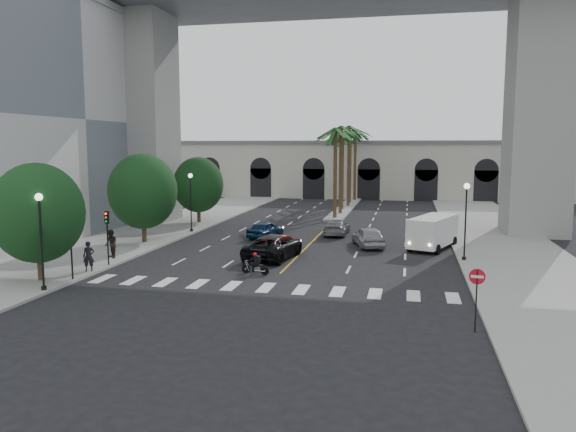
# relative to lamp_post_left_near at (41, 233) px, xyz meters

# --- Properties ---
(ground) EXTENTS (140.00, 140.00, 0.00)m
(ground) POSITION_rel_lamp_post_left_near_xyz_m (11.40, 5.00, -3.22)
(ground) COLOR black
(ground) RESTS_ON ground
(sidewalk_left) EXTENTS (8.00, 100.00, 0.15)m
(sidewalk_left) POSITION_rel_lamp_post_left_near_xyz_m (-3.60, 20.00, -3.15)
(sidewalk_left) COLOR gray
(sidewalk_left) RESTS_ON ground
(sidewalk_right) EXTENTS (8.00, 100.00, 0.15)m
(sidewalk_right) POSITION_rel_lamp_post_left_near_xyz_m (26.40, 20.00, -3.15)
(sidewalk_right) COLOR gray
(sidewalk_right) RESTS_ON ground
(median) EXTENTS (2.00, 24.00, 0.20)m
(median) POSITION_rel_lamp_post_left_near_xyz_m (11.40, 43.00, -3.12)
(median) COLOR gray
(median) RESTS_ON ground
(building_left) EXTENTS (16.50, 32.50, 20.60)m
(building_left) POSITION_rel_lamp_post_left_near_xyz_m (-15.60, 17.00, 7.09)
(building_left) COLOR beige
(building_left) RESTS_ON ground
(pier_building) EXTENTS (71.00, 10.50, 8.50)m
(pier_building) POSITION_rel_lamp_post_left_near_xyz_m (11.40, 60.00, 1.04)
(pier_building) COLOR beige
(pier_building) RESTS_ON ground
(bridge) EXTENTS (75.00, 13.00, 26.00)m
(bridge) POSITION_rel_lamp_post_left_near_xyz_m (14.82, 27.00, 15.29)
(bridge) COLOR gray
(bridge) RESTS_ON ground
(palm_a) EXTENTS (3.20, 3.20, 10.30)m
(palm_a) POSITION_rel_lamp_post_left_near_xyz_m (11.40, 33.00, 5.88)
(palm_a) COLOR #47331E
(palm_a) RESTS_ON ground
(palm_b) EXTENTS (3.20, 3.20, 10.60)m
(palm_b) POSITION_rel_lamp_post_left_near_xyz_m (11.50, 37.00, 6.15)
(palm_b) COLOR #47331E
(palm_b) RESTS_ON ground
(palm_c) EXTENTS (3.20, 3.20, 10.10)m
(palm_c) POSITION_rel_lamp_post_left_near_xyz_m (11.20, 41.00, 5.69)
(palm_c) COLOR #47331E
(palm_c) RESTS_ON ground
(palm_d) EXTENTS (3.20, 3.20, 10.90)m
(palm_d) POSITION_rel_lamp_post_left_near_xyz_m (11.55, 45.00, 6.43)
(palm_d) COLOR #47331E
(palm_d) RESTS_ON ground
(palm_e) EXTENTS (3.20, 3.20, 10.40)m
(palm_e) POSITION_rel_lamp_post_left_near_xyz_m (11.30, 49.00, 5.97)
(palm_e) COLOR #47331E
(palm_e) RESTS_ON ground
(palm_f) EXTENTS (3.20, 3.20, 10.70)m
(palm_f) POSITION_rel_lamp_post_left_near_xyz_m (11.60, 53.00, 6.24)
(palm_f) COLOR #47331E
(palm_f) RESTS_ON ground
(street_tree_near) EXTENTS (5.20, 5.20, 6.89)m
(street_tree_near) POSITION_rel_lamp_post_left_near_xyz_m (-1.60, 2.00, 0.80)
(street_tree_near) COLOR #382616
(street_tree_near) RESTS_ON ground
(street_tree_mid) EXTENTS (5.44, 5.44, 7.21)m
(street_tree_mid) POSITION_rel_lamp_post_left_near_xyz_m (-1.60, 15.00, 0.99)
(street_tree_mid) COLOR #382616
(street_tree_mid) RESTS_ON ground
(street_tree_far) EXTENTS (5.04, 5.04, 6.68)m
(street_tree_far) POSITION_rel_lamp_post_left_near_xyz_m (-1.60, 27.00, 0.68)
(street_tree_far) COLOR #382616
(street_tree_far) RESTS_ON ground
(lamp_post_left_near) EXTENTS (0.40, 0.40, 5.35)m
(lamp_post_left_near) POSITION_rel_lamp_post_left_near_xyz_m (0.00, 0.00, 0.00)
(lamp_post_left_near) COLOR black
(lamp_post_left_near) RESTS_ON ground
(lamp_post_left_far) EXTENTS (0.40, 0.40, 5.35)m
(lamp_post_left_far) POSITION_rel_lamp_post_left_near_xyz_m (0.00, 21.00, 0.00)
(lamp_post_left_far) COLOR black
(lamp_post_left_far) RESTS_ON ground
(lamp_post_right) EXTENTS (0.40, 0.40, 5.35)m
(lamp_post_right) POSITION_rel_lamp_post_left_near_xyz_m (22.80, 13.00, 0.00)
(lamp_post_right) COLOR black
(lamp_post_right) RESTS_ON ground
(traffic_signal_near) EXTENTS (0.25, 0.18, 3.65)m
(traffic_signal_near) POSITION_rel_lamp_post_left_near_xyz_m (0.10, 2.50, -0.71)
(traffic_signal_near) COLOR black
(traffic_signal_near) RESTS_ON ground
(traffic_signal_far) EXTENTS (0.25, 0.18, 3.65)m
(traffic_signal_far) POSITION_rel_lamp_post_left_near_xyz_m (0.10, 6.50, -0.71)
(traffic_signal_far) COLOR black
(traffic_signal_far) RESTS_ON ground
(motorcycle_rider) EXTENTS (1.83, 0.61, 1.34)m
(motorcycle_rider) POSITION_rel_lamp_post_left_near_xyz_m (9.99, 6.56, -2.62)
(motorcycle_rider) COLOR black
(motorcycle_rider) RESTS_ON ground
(car_a) EXTENTS (3.17, 5.04, 1.60)m
(car_a) POSITION_rel_lamp_post_left_near_xyz_m (16.04, 17.38, -2.42)
(car_a) COLOR #9A999E
(car_a) RESTS_ON ground
(car_b) EXTENTS (2.54, 4.43, 1.38)m
(car_b) POSITION_rel_lamp_post_left_near_xyz_m (9.90, 13.37, -2.53)
(car_b) COLOR #561411
(car_b) RESTS_ON ground
(car_c) EXTENTS (3.54, 6.25, 1.65)m
(car_c) POSITION_rel_lamp_post_left_near_xyz_m (9.90, 11.48, -2.40)
(car_c) COLOR black
(car_c) RESTS_ON ground
(car_d) EXTENTS (1.99, 4.79, 1.38)m
(car_d) POSITION_rel_lamp_post_left_near_xyz_m (12.90, 22.65, -2.53)
(car_d) COLOR slate
(car_d) RESTS_ON ground
(car_e) EXTENTS (2.69, 4.52, 1.44)m
(car_e) POSITION_rel_lamp_post_left_near_xyz_m (7.15, 19.85, -2.50)
(car_e) COLOR navy
(car_e) RESTS_ON ground
(cargo_van) EXTENTS (4.06, 6.19, 2.47)m
(cargo_van) POSITION_rel_lamp_post_left_near_xyz_m (20.88, 17.52, -1.85)
(cargo_van) COLOR silver
(cargo_van) RESTS_ON ground
(pedestrian_a) EXTENTS (0.80, 0.70, 1.85)m
(pedestrian_a) POSITION_rel_lamp_post_left_near_xyz_m (-0.10, 4.56, -2.15)
(pedestrian_a) COLOR black
(pedestrian_a) RESTS_ON sidewalk_left
(pedestrian_b) EXTENTS (1.21, 1.19, 1.97)m
(pedestrian_b) POSITION_rel_lamp_post_left_near_xyz_m (-0.85, 8.55, -2.09)
(pedestrian_b) COLOR black
(pedestrian_b) RESTS_ON sidewalk_left
(do_not_enter_sign) EXTENTS (0.67, 0.10, 2.74)m
(do_not_enter_sign) POSITION_rel_lamp_post_left_near_xyz_m (21.90, -1.87, -1.23)
(do_not_enter_sign) COLOR black
(do_not_enter_sign) RESTS_ON ground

